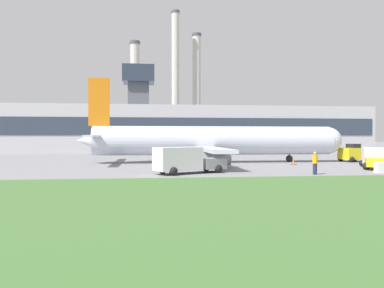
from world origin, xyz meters
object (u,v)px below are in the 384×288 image
(baggage_truck, at_px, (374,158))
(ground_crew_person, at_px, (315,163))
(airplane, at_px, (211,141))
(pushback_tug, at_px, (353,154))
(fuel_truck, at_px, (186,160))

(baggage_truck, relative_size, ground_crew_person, 3.50)
(airplane, relative_size, pushback_tug, 9.32)
(fuel_truck, relative_size, ground_crew_person, 3.49)
(fuel_truck, bearing_deg, airplane, 71.77)
(pushback_tug, distance_m, baggage_truck, 9.84)
(airplane, xyz_separation_m, pushback_tug, (17.91, -0.54, -1.59))
(fuel_truck, height_order, ground_crew_person, fuel_truck)
(pushback_tug, relative_size, baggage_truck, 0.53)
(baggage_truck, height_order, fuel_truck, fuel_truck)
(fuel_truck, bearing_deg, baggage_truck, 10.74)
(pushback_tug, distance_m, fuel_truck, 25.84)
(pushback_tug, xyz_separation_m, fuel_truck, (-22.35, -12.96, 0.09))
(ground_crew_person, bearing_deg, baggage_truck, 32.64)
(airplane, relative_size, ground_crew_person, 17.35)
(pushback_tug, bearing_deg, ground_crew_person, -128.65)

